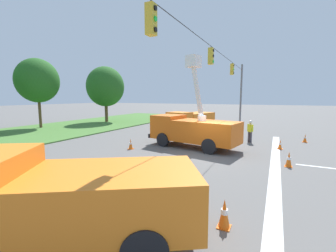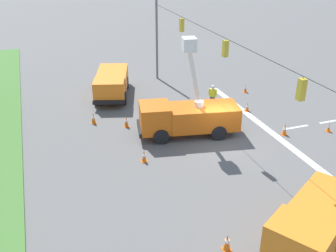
{
  "view_description": "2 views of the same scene",
  "coord_description": "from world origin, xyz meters",
  "views": [
    {
      "loc": [
        -13.57,
        -3.72,
        3.6
      ],
      "look_at": [
        1.36,
        3.51,
        1.46
      ],
      "focal_mm": 24.0,
      "sensor_mm": 36.0,
      "label": 1
    },
    {
      "loc": [
        -19.99,
        10.5,
        11.89
      ],
      "look_at": [
        0.85,
        3.21,
        1.16
      ],
      "focal_mm": 42.0,
      "sensor_mm": 36.0,
      "label": 2
    }
  ],
  "objects": [
    {
      "name": "signal_gantry",
      "position": [
        -0.02,
        -0.0,
        4.43
      ],
      "size": [
        26.2,
        0.33,
        7.2
      ],
      "color": "slate",
      "rests_on": "ground"
    },
    {
      "name": "traffic_cone_lane_edge_a",
      "position": [
        -0.66,
        -4.43,
        0.39
      ],
      "size": [
        0.36,
        0.36,
        0.79
      ],
      "color": "orange",
      "rests_on": "ground"
    },
    {
      "name": "lane_markings",
      "position": [
        0.0,
        -5.3,
        0.0
      ],
      "size": [
        17.6,
        15.25,
        0.01
      ],
      "color": "silver",
      "rests_on": "ground"
    },
    {
      "name": "utility_truck_bucket_lift",
      "position": [
        1.5,
        1.64,
        1.38
      ],
      "size": [
        3.47,
        6.85,
        6.44
      ],
      "color": "orange",
      "rests_on": "ground"
    },
    {
      "name": "traffic_cone_foreground_left",
      "position": [
        -7.64,
        -2.58,
        0.41
      ],
      "size": [
        0.36,
        0.36,
        0.82
      ],
      "color": "orange",
      "rests_on": "ground"
    },
    {
      "name": "traffic_cone_mid_right",
      "position": [
        5.25,
        7.2,
        0.4
      ],
      "size": [
        0.36,
        0.36,
        0.79
      ],
      "color": "orange",
      "rests_on": "ground"
    },
    {
      "name": "grass_verge",
      "position": [
        0.0,
        18.0,
        0.05
      ],
      "size": [
        56.0,
        12.0,
        0.1
      ],
      "primitive_type": "cube",
      "color": "#477533",
      "rests_on": "ground"
    },
    {
      "name": "road_worker",
      "position": [
        5.19,
        -1.91,
        1.0
      ],
      "size": [
        0.49,
        0.5,
        1.77
      ],
      "color": "#383842",
      "rests_on": "ground"
    },
    {
      "name": "traffic_cone_near_bucket",
      "position": [
        -8.95,
        4.03,
        0.4
      ],
      "size": [
        0.36,
        0.36,
        0.81
      ],
      "color": "orange",
      "rests_on": "ground"
    },
    {
      "name": "traffic_cone_far_left",
      "position": [
        7.13,
        -5.89,
        0.33
      ],
      "size": [
        0.36,
        0.36,
        0.68
      ],
      "color": "orange",
      "rests_on": "ground"
    },
    {
      "name": "utility_truck_support_near",
      "position": [
        10.0,
        4.86,
        1.16
      ],
      "size": [
        6.66,
        4.08,
        2.04
      ],
      "color": "orange",
      "rests_on": "ground"
    },
    {
      "name": "traffic_cone_foreground_right",
      "position": [
        -0.92,
        5.3,
        0.35
      ],
      "size": [
        0.36,
        0.36,
        0.72
      ],
      "color": "orange",
      "rests_on": "ground"
    },
    {
      "name": "utility_truck_support_far",
      "position": [
        -10.02,
        0.63,
        1.23
      ],
      "size": [
        5.1,
        6.26,
        2.34
      ],
      "color": "orange",
      "rests_on": "ground"
    },
    {
      "name": "tree_far_east",
      "position": [
        11.36,
        18.13,
        5.05
      ],
      "size": [
        5.41,
        5.05,
        7.84
      ],
      "color": "brown",
      "rests_on": "ground"
    },
    {
      "name": "tree_east",
      "position": [
        3.18,
        20.75,
        5.43
      ],
      "size": [
        4.8,
        4.25,
        7.9
      ],
      "color": "brown",
      "rests_on": "ground"
    },
    {
      "name": "traffic_cone_lane_edge_b",
      "position": [
        3.95,
        5.16,
        0.39
      ],
      "size": [
        0.36,
        0.36,
        0.78
      ],
      "color": "orange",
      "rests_on": "ground"
    },
    {
      "name": "ground_plane",
      "position": [
        0.0,
        0.0,
        0.0
      ],
      "size": [
        200.0,
        200.0,
        0.0
      ],
      "primitive_type": "plane",
      "color": "#605E5B"
    },
    {
      "name": "traffic_cone_mid_left",
      "position": [
        3.61,
        -4.07,
        0.32
      ],
      "size": [
        0.36,
        0.36,
        0.66
      ],
      "color": "orange",
      "rests_on": "ground"
    }
  ]
}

